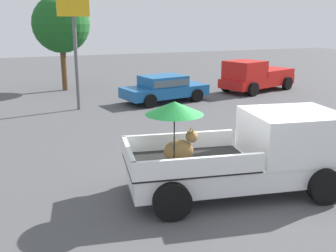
{
  "coord_description": "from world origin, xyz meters",
  "views": [
    {
      "loc": [
        -4.81,
        -7.38,
        3.96
      ],
      "look_at": [
        -0.69,
        2.45,
        1.1
      ],
      "focal_mm": 42.08,
      "sensor_mm": 36.0,
      "label": 1
    }
  ],
  "objects_px": {
    "pickup_truck_main": "(253,152)",
    "parked_sedan_near": "(164,87)",
    "pickup_truck_red": "(255,76)",
    "motel_sign": "(74,30)"
  },
  "relations": [
    {
      "from": "pickup_truck_main",
      "to": "parked_sedan_near",
      "type": "relative_size",
      "value": 1.17
    },
    {
      "from": "pickup_truck_main",
      "to": "pickup_truck_red",
      "type": "relative_size",
      "value": 1.04
    },
    {
      "from": "pickup_truck_main",
      "to": "motel_sign",
      "type": "height_order",
      "value": "motel_sign"
    },
    {
      "from": "pickup_truck_red",
      "to": "pickup_truck_main",
      "type": "bearing_deg",
      "value": 37.55
    },
    {
      "from": "parked_sedan_near",
      "to": "motel_sign",
      "type": "height_order",
      "value": "motel_sign"
    },
    {
      "from": "pickup_truck_main",
      "to": "parked_sedan_near",
      "type": "distance_m",
      "value": 10.96
    },
    {
      "from": "parked_sedan_near",
      "to": "motel_sign",
      "type": "xyz_separation_m",
      "value": [
        -4.28,
        -0.09,
        2.81
      ]
    },
    {
      "from": "pickup_truck_main",
      "to": "parked_sedan_near",
      "type": "xyz_separation_m",
      "value": [
        2.15,
        10.75,
        -0.23
      ]
    },
    {
      "from": "pickup_truck_main",
      "to": "pickup_truck_red",
      "type": "height_order",
      "value": "pickup_truck_main"
    },
    {
      "from": "pickup_truck_red",
      "to": "motel_sign",
      "type": "xyz_separation_m",
      "value": [
        -10.35,
        -0.98,
        2.68
      ]
    }
  ]
}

